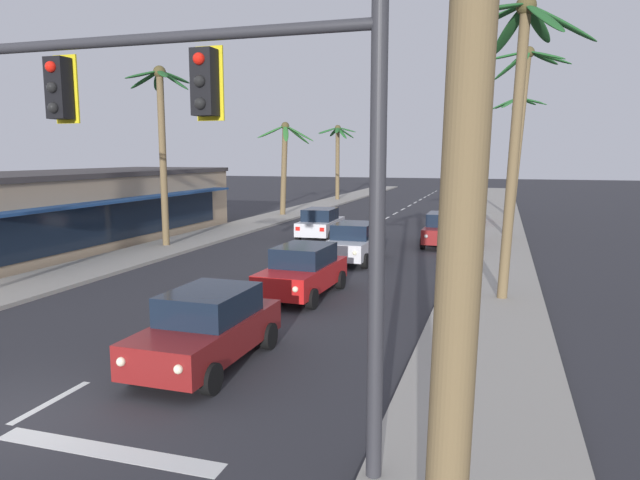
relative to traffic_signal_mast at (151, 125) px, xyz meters
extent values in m
plane|color=#2D2D33|center=(-3.02, 0.26, -5.06)|extent=(220.00, 220.00, 0.00)
cube|color=#9E998E|center=(4.78, 20.26, -4.99)|extent=(3.20, 110.00, 0.14)
cube|color=#9E998E|center=(-10.82, 20.26, -4.99)|extent=(3.20, 110.00, 0.14)
cube|color=silver|center=(-3.02, 0.91, -5.06)|extent=(0.16, 2.00, 0.01)
cube|color=silver|center=(-3.02, 4.64, -5.06)|extent=(0.16, 2.00, 0.01)
cube|color=silver|center=(-3.02, 8.37, -5.06)|extent=(0.16, 2.00, 0.01)
cube|color=silver|center=(-3.02, 12.10, -5.06)|extent=(0.16, 2.00, 0.01)
cube|color=silver|center=(-3.02, 15.83, -5.06)|extent=(0.16, 2.00, 0.01)
cube|color=silver|center=(-3.02, 19.56, -5.06)|extent=(0.16, 2.00, 0.01)
cube|color=silver|center=(-3.02, 23.30, -5.06)|extent=(0.16, 2.00, 0.01)
cube|color=silver|center=(-3.02, 27.03, -5.06)|extent=(0.16, 2.00, 0.01)
cube|color=silver|center=(-3.02, 30.76, -5.06)|extent=(0.16, 2.00, 0.01)
cube|color=silver|center=(-3.02, 34.49, -5.06)|extent=(0.16, 2.00, 0.01)
cube|color=silver|center=(-3.02, 38.22, -5.06)|extent=(0.16, 2.00, 0.01)
cube|color=silver|center=(-3.02, 41.95, -5.06)|extent=(0.16, 2.00, 0.01)
cube|color=silver|center=(-3.02, 45.68, -5.06)|extent=(0.16, 2.00, 0.01)
cube|color=silver|center=(-3.02, 49.41, -5.06)|extent=(0.16, 2.00, 0.01)
cube|color=silver|center=(-3.02, 53.14, -5.06)|extent=(0.16, 2.00, 0.01)
cube|color=silver|center=(-3.02, 56.87, -5.06)|extent=(0.16, 2.00, 0.01)
cube|color=silver|center=(-3.02, 60.60, -5.06)|extent=(0.16, 2.00, 0.01)
cube|color=silver|center=(-3.02, 64.33, -5.06)|extent=(0.16, 2.00, 0.01)
cube|color=silver|center=(-3.02, 68.06, -5.06)|extent=(0.16, 2.00, 0.01)
cube|color=silver|center=(-0.82, -0.34, -5.06)|extent=(4.00, 0.44, 0.01)
cylinder|color=#2D2D33|center=(3.39, 0.01, -1.64)|extent=(0.22, 0.22, 6.84)
cylinder|color=#2D2D33|center=(-1.59, 0.01, 1.22)|extent=(9.94, 0.16, 0.16)
cube|color=black|center=(0.90, -0.01, 0.58)|extent=(0.32, 0.26, 0.92)
sphere|color=red|center=(0.90, -0.15, 0.88)|extent=(0.17, 0.17, 0.17)
sphere|color=black|center=(0.90, -0.15, 0.58)|extent=(0.17, 0.17, 0.17)
sphere|color=black|center=(0.90, -0.15, 0.28)|extent=(0.17, 0.17, 0.17)
cube|color=yellow|center=(0.90, 0.15, 0.58)|extent=(0.42, 0.03, 1.04)
cube|color=black|center=(-1.59, -0.01, 0.58)|extent=(0.32, 0.26, 0.92)
sphere|color=red|center=(-1.59, -0.15, 0.88)|extent=(0.17, 0.17, 0.17)
sphere|color=black|center=(-1.59, -0.15, 0.58)|extent=(0.17, 0.17, 0.17)
sphere|color=black|center=(-1.59, -0.15, 0.28)|extent=(0.17, 0.17, 0.17)
cube|color=yellow|center=(-1.59, 0.15, 0.58)|extent=(0.42, 0.03, 1.04)
cube|color=maroon|center=(-1.13, 3.55, -4.38)|extent=(1.83, 4.33, 0.72)
cube|color=black|center=(-1.12, 3.70, -3.70)|extent=(1.63, 2.23, 0.64)
cylinder|color=black|center=(-0.29, 2.12, -4.74)|extent=(0.23, 0.64, 0.64)
cylinder|color=black|center=(-2.01, 2.15, -4.74)|extent=(0.23, 0.64, 0.64)
cylinder|color=black|center=(-0.24, 4.96, -4.74)|extent=(0.23, 0.64, 0.64)
cylinder|color=black|center=(-1.97, 4.98, -4.74)|extent=(0.23, 0.64, 0.64)
sphere|color=#F9EFC6|center=(-0.54, 1.37, -4.30)|extent=(0.18, 0.18, 0.18)
sphere|color=#F9EFC6|center=(-1.78, 1.39, -4.30)|extent=(0.18, 0.18, 0.18)
cube|color=red|center=(-0.43, 5.70, -4.28)|extent=(0.24, 0.06, 0.20)
cube|color=red|center=(-1.75, 5.72, -4.28)|extent=(0.24, 0.06, 0.20)
cube|color=red|center=(-1.18, 10.17, -4.38)|extent=(1.93, 4.37, 0.72)
cube|color=black|center=(-1.18, 10.32, -3.70)|extent=(1.68, 2.26, 0.64)
cylinder|color=black|center=(-0.38, 8.72, -4.74)|extent=(0.24, 0.65, 0.64)
cylinder|color=black|center=(-2.10, 8.79, -4.74)|extent=(0.24, 0.65, 0.64)
cylinder|color=black|center=(-0.27, 11.55, -4.74)|extent=(0.24, 0.65, 0.64)
cylinder|color=black|center=(-1.99, 11.62, -4.74)|extent=(0.24, 0.65, 0.64)
sphere|color=#F9EFC6|center=(-0.65, 7.98, -4.30)|extent=(0.18, 0.18, 0.18)
sphere|color=#F9EFC6|center=(-1.89, 8.03, -4.30)|extent=(0.18, 0.18, 0.18)
cube|color=red|center=(-0.44, 12.30, -4.28)|extent=(0.24, 0.07, 0.20)
cube|color=red|center=(-1.76, 12.35, -4.28)|extent=(0.24, 0.07, 0.20)
cube|color=silver|center=(-1.11, 16.79, -4.38)|extent=(1.82, 4.33, 0.72)
cube|color=black|center=(-1.10, 16.94, -3.70)|extent=(1.63, 2.22, 0.64)
cylinder|color=black|center=(-0.27, 15.36, -4.74)|extent=(0.23, 0.64, 0.64)
cylinder|color=black|center=(-1.99, 15.38, -4.74)|extent=(0.23, 0.64, 0.64)
cylinder|color=black|center=(-0.22, 18.20, -4.74)|extent=(0.23, 0.64, 0.64)
cylinder|color=black|center=(-1.95, 18.22, -4.74)|extent=(0.23, 0.64, 0.64)
sphere|color=#F9EFC6|center=(-0.52, 14.61, -4.30)|extent=(0.18, 0.18, 0.18)
sphere|color=#F9EFC6|center=(-1.76, 14.63, -4.30)|extent=(0.18, 0.18, 0.18)
cube|color=red|center=(-0.41, 18.94, -4.28)|extent=(0.24, 0.06, 0.20)
cube|color=red|center=(-1.73, 18.96, -4.28)|extent=(0.24, 0.06, 0.20)
cube|color=silver|center=(-4.59, 23.20, -4.38)|extent=(1.89, 4.35, 0.72)
cube|color=black|center=(-4.59, 23.05, -3.70)|extent=(1.67, 2.25, 0.64)
cylinder|color=black|center=(-5.50, 24.59, -4.74)|extent=(0.24, 0.65, 0.64)
cylinder|color=black|center=(-3.78, 24.64, -4.74)|extent=(0.24, 0.65, 0.64)
cylinder|color=black|center=(-5.41, 21.75, -4.74)|extent=(0.24, 0.65, 0.64)
cylinder|color=black|center=(-3.69, 21.80, -4.74)|extent=(0.24, 0.65, 0.64)
sphere|color=#B2B2AD|center=(-5.28, 25.35, -4.30)|extent=(0.18, 0.18, 0.18)
sphere|color=#B2B2AD|center=(-4.04, 25.38, -4.30)|extent=(0.18, 0.18, 0.18)
cube|color=red|center=(-5.19, 21.02, -4.28)|extent=(0.24, 0.07, 0.20)
cube|color=red|center=(-3.87, 21.06, -4.28)|extent=(0.24, 0.07, 0.20)
cube|color=red|center=(2.19, 32.75, -4.38)|extent=(1.86, 4.34, 0.72)
cube|color=black|center=(2.19, 32.90, -3.70)|extent=(1.65, 2.24, 0.64)
cylinder|color=black|center=(3.09, 31.36, -4.74)|extent=(0.24, 0.65, 0.64)
cylinder|color=black|center=(1.36, 31.31, -4.74)|extent=(0.24, 0.65, 0.64)
cylinder|color=black|center=(3.02, 34.19, -4.74)|extent=(0.24, 0.65, 0.64)
cylinder|color=black|center=(1.30, 34.15, -4.74)|extent=(0.24, 0.65, 0.64)
sphere|color=#B2B2AD|center=(2.87, 30.60, -4.30)|extent=(0.18, 0.18, 0.18)
sphere|color=#B2B2AD|center=(1.63, 30.57, -4.30)|extent=(0.18, 0.18, 0.18)
cube|color=red|center=(2.80, 34.93, -4.28)|extent=(0.24, 0.07, 0.20)
cube|color=red|center=(1.48, 34.90, -4.28)|extent=(0.24, 0.07, 0.20)
cube|color=maroon|center=(2.21, 22.46, -4.38)|extent=(1.80, 4.31, 0.72)
cube|color=black|center=(2.21, 22.61, -3.70)|extent=(1.62, 2.21, 0.64)
cylinder|color=black|center=(3.08, 21.05, -4.74)|extent=(0.23, 0.64, 0.64)
cylinder|color=black|center=(1.36, 21.04, -4.74)|extent=(0.23, 0.64, 0.64)
cylinder|color=black|center=(3.06, 23.89, -4.74)|extent=(0.23, 0.64, 0.64)
cylinder|color=black|center=(1.33, 23.88, -4.74)|extent=(0.23, 0.64, 0.64)
sphere|color=#B2B2AD|center=(2.85, 20.30, -4.30)|extent=(0.18, 0.18, 0.18)
sphere|color=#B2B2AD|center=(1.61, 20.29, -4.30)|extent=(0.18, 0.18, 0.18)
cube|color=red|center=(2.85, 24.63, -4.28)|extent=(0.24, 0.06, 0.20)
cube|color=red|center=(1.53, 24.62, -4.28)|extent=(0.24, 0.06, 0.20)
cylinder|color=brown|center=(-11.04, 17.70, -0.79)|extent=(0.34, 0.34, 8.54)
ellipsoid|color=#1E5123|center=(-10.31, 17.77, 3.12)|extent=(1.57, 0.54, 1.04)
ellipsoid|color=#1E5123|center=(-10.66, 18.45, 3.36)|extent=(1.14, 1.70, 0.58)
ellipsoid|color=#1E5123|center=(-11.53, 18.31, 3.19)|extent=(1.32, 1.51, 0.90)
ellipsoid|color=#1E5123|center=(-11.80, 17.60, 3.17)|extent=(1.64, 0.60, 0.93)
ellipsoid|color=#1E5123|center=(-11.59, 17.08, 3.35)|extent=(1.43, 1.55, 0.60)
ellipsoid|color=#1E5123|center=(-10.49, 17.09, 3.33)|extent=(1.44, 1.53, 0.62)
sphere|color=#4C4223|center=(-11.04, 17.70, 3.53)|extent=(0.60, 0.60, 0.60)
cylinder|color=brown|center=(-10.74, 33.62, -1.71)|extent=(0.69, 0.41, 6.71)
ellipsoid|color=#2D702D|center=(-9.52, 33.70, 1.15)|extent=(2.26, 0.56, 1.31)
ellipsoid|color=#2D702D|center=(-9.93, 34.41, 1.06)|extent=(1.69, 1.90, 1.47)
ellipsoid|color=#2D702D|center=(-11.00, 34.75, 1.43)|extent=(1.18, 2.42, 0.76)
ellipsoid|color=#2D702D|center=(-11.74, 33.86, 1.32)|extent=(2.40, 0.88, 0.98)
ellipsoid|color=#2D702D|center=(-11.39, 32.79, 1.26)|extent=(1.90, 1.97, 1.09)
ellipsoid|color=#2D702D|center=(-10.19, 32.63, 1.12)|extent=(1.21, 2.20, 1.36)
sphere|color=#4C4223|center=(-10.60, 33.62, 1.69)|extent=(0.60, 0.60, 0.60)
cylinder|color=brown|center=(-10.99, 49.53, -1.44)|extent=(0.44, 0.41, 7.25)
ellipsoid|color=#236028|center=(-9.98, 49.29, 2.03)|extent=(2.12, 0.88, 0.64)
ellipsoid|color=#236028|center=(-10.30, 50.15, 1.77)|extent=(1.68, 1.58, 1.16)
ellipsoid|color=#236028|center=(-10.99, 50.57, 2.08)|extent=(0.42, 2.10, 0.56)
ellipsoid|color=#236028|center=(-11.59, 50.29, 1.87)|extent=(1.57, 1.80, 0.96)
ellipsoid|color=#236028|center=(-11.99, 49.43, 2.00)|extent=(2.10, 0.61, 0.71)
ellipsoid|color=#236028|center=(-11.78, 48.94, 1.95)|extent=(1.88, 1.54, 0.80)
ellipsoid|color=#236028|center=(-10.77, 48.55, 1.97)|extent=(0.81, 2.09, 0.77)
ellipsoid|color=#236028|center=(-10.37, 48.90, 1.71)|extent=(1.56, 1.60, 1.28)
sphere|color=#4C4223|center=(-10.98, 49.53, 2.24)|extent=(0.60, 0.60, 0.60)
cylinder|color=brown|center=(4.64, -2.70, -0.97)|extent=(0.54, 0.38, 8.20)
cylinder|color=brown|center=(5.26, 11.34, -0.60)|extent=(0.62, 0.32, 8.93)
ellipsoid|color=#1E5123|center=(6.41, 11.42, 3.38)|extent=(2.11, 0.57, 1.28)
ellipsoid|color=#1E5123|center=(5.81, 12.35, 3.57)|extent=(1.19, 2.23, 0.92)
ellipsoid|color=#1E5123|center=(4.97, 12.25, 3.41)|extent=(1.28, 2.07, 1.23)
ellipsoid|color=#1E5123|center=(4.34, 11.60, 3.61)|extent=(2.28, 0.93, 0.85)
ellipsoid|color=#1E5123|center=(4.65, 10.49, 3.71)|extent=(1.84, 1.97, 0.64)
ellipsoid|color=#1E5123|center=(5.88, 10.46, 3.37)|extent=(1.33, 2.01, 1.31)
sphere|color=#4C4223|center=(5.41, 11.34, 3.91)|extent=(0.60, 0.60, 0.60)
cylinder|color=brown|center=(5.73, 25.37, -0.14)|extent=(0.84, 0.30, 9.84)
ellipsoid|color=#236028|center=(7.08, 25.60, 4.54)|extent=(2.29, 0.87, 0.81)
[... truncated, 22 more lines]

